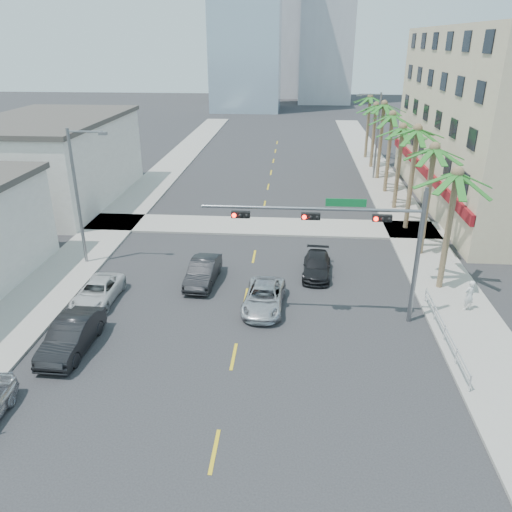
{
  "coord_description": "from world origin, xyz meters",
  "views": [
    {
      "loc": [
        2.6,
        -15.79,
        13.92
      ],
      "look_at": [
        0.75,
        8.09,
        3.5
      ],
      "focal_mm": 35.0,
      "sensor_mm": 36.0,
      "label": 1
    }
  ],
  "objects": [
    {
      "name": "palm_tree_3",
      "position": [
        11.6,
        27.6,
        7.08
      ],
      "size": [
        4.8,
        4.8,
        7.8
      ],
      "color": "brown",
      "rests_on": "ground"
    },
    {
      "name": "car_lane_right",
      "position": [
        4.24,
        13.42,
        0.62
      ],
      "size": [
        2.01,
        4.38,
        1.24
      ],
      "primitive_type": "imported",
      "rotation": [
        0.0,
        0.0,
        -0.06
      ],
      "color": "black",
      "rests_on": "ground"
    },
    {
      "name": "sidewalk_right",
      "position": [
        12.0,
        20.0,
        0.07
      ],
      "size": [
        4.0,
        120.0,
        0.15
      ],
      "primitive_type": "cube",
      "color": "gray",
      "rests_on": "ground"
    },
    {
      "name": "palm_tree_0",
      "position": [
        11.6,
        12.0,
        7.08
      ],
      "size": [
        4.8,
        4.8,
        7.8
      ],
      "color": "brown",
      "rests_on": "ground"
    },
    {
      "name": "palm_tree_7",
      "position": [
        11.6,
        48.4,
        7.43
      ],
      "size": [
        4.8,
        4.8,
        8.16
      ],
      "color": "brown",
      "rests_on": "ground"
    },
    {
      "name": "palm_tree_5",
      "position": [
        11.6,
        38.0,
        7.78
      ],
      "size": [
        4.8,
        4.8,
        8.52
      ],
      "color": "brown",
      "rests_on": "ground"
    },
    {
      "name": "palm_tree_4",
      "position": [
        11.6,
        32.8,
        7.43
      ],
      "size": [
        4.8,
        4.8,
        8.16
      ],
      "color": "brown",
      "rests_on": "ground"
    },
    {
      "name": "car_lane_left",
      "position": [
        -2.82,
        11.74,
        0.74
      ],
      "size": [
        1.8,
        4.55,
        1.47
      ],
      "primitive_type": "imported",
      "rotation": [
        0.0,
        0.0,
        -0.05
      ],
      "color": "black",
      "rests_on": "ground"
    },
    {
      "name": "palm_tree_2",
      "position": [
        11.6,
        22.4,
        7.78
      ],
      "size": [
        4.8,
        4.8,
        8.52
      ],
      "color": "brown",
      "rests_on": "ground"
    },
    {
      "name": "car_parked_far",
      "position": [
        -8.42,
        8.84,
        0.62
      ],
      "size": [
        2.12,
        4.47,
        1.23
      ],
      "primitive_type": "imported",
      "rotation": [
        0.0,
        0.0,
        -0.02
      ],
      "color": "silver",
      "rests_on": "ground"
    },
    {
      "name": "car_lane_center",
      "position": [
        1.14,
        8.86,
        0.65
      ],
      "size": [
        2.41,
        4.79,
        1.3
      ],
      "primitive_type": "imported",
      "rotation": [
        0.0,
        0.0,
        -0.05
      ],
      "color": "silver",
      "rests_on": "ground"
    },
    {
      "name": "car_parked_mid",
      "position": [
        -7.88,
        3.99,
        0.78
      ],
      "size": [
        1.78,
        4.8,
        1.57
      ],
      "primitive_type": "imported",
      "rotation": [
        0.0,
        0.0,
        -0.03
      ],
      "color": "black",
      "rests_on": "ground"
    },
    {
      "name": "streetlight_right",
      "position": [
        11.0,
        38.0,
        5.06
      ],
      "size": [
        2.55,
        0.25,
        9.0
      ],
      "color": "slate",
      "rests_on": "ground"
    },
    {
      "name": "sidewalk_left",
      "position": [
        -12.0,
        20.0,
        0.07
      ],
      "size": [
        4.0,
        120.0,
        0.15
      ],
      "primitive_type": "cube",
      "color": "gray",
      "rests_on": "ground"
    },
    {
      "name": "tower_far_center",
      "position": [
        -3.0,
        125.0,
        21.0
      ],
      "size": [
        16.0,
        16.0,
        42.0
      ],
      "primitive_type": "cube",
      "color": "#ADADB2",
      "rests_on": "ground"
    },
    {
      "name": "pedestrian",
      "position": [
        12.4,
        9.24,
        1.04
      ],
      "size": [
        0.77,
        0.66,
        1.78
      ],
      "primitive_type": "imported",
      "rotation": [
        0.0,
        0.0,
        3.59
      ],
      "color": "silver",
      "rests_on": "sidewalk_right"
    },
    {
      "name": "guardrail",
      "position": [
        10.3,
        6.0,
        0.67
      ],
      "size": [
        0.08,
        8.08,
        1.0
      ],
      "color": "silver",
      "rests_on": "ground"
    },
    {
      "name": "streetlight_left",
      "position": [
        -11.0,
        14.0,
        5.06
      ],
      "size": [
        2.55,
        0.25,
        9.0
      ],
      "color": "slate",
      "rests_on": "ground"
    },
    {
      "name": "building_left_far",
      "position": [
        -19.5,
        28.0,
        3.6
      ],
      "size": [
        11.0,
        18.0,
        7.2
      ],
      "primitive_type": "cube",
      "color": "beige",
      "rests_on": "ground"
    },
    {
      "name": "ground",
      "position": [
        0.0,
        0.0,
        0.0
      ],
      "size": [
        260.0,
        260.0,
        0.0
      ],
      "primitive_type": "plane",
      "color": "#262628",
      "rests_on": "ground"
    },
    {
      "name": "sidewalk_cross",
      "position": [
        0.0,
        22.0,
        0.07
      ],
      "size": [
        80.0,
        4.0,
        0.15
      ],
      "primitive_type": "cube",
      "color": "gray",
      "rests_on": "ground"
    },
    {
      "name": "palm_tree_1",
      "position": [
        11.6,
        17.2,
        7.43
      ],
      "size": [
        4.8,
        4.8,
        8.16
      ],
      "color": "brown",
      "rests_on": "ground"
    },
    {
      "name": "palm_tree_6",
      "position": [
        11.6,
        43.2,
        7.08
      ],
      "size": [
        4.8,
        4.8,
        7.8
      ],
      "color": "brown",
      "rests_on": "ground"
    },
    {
      "name": "traffic_signal_mast",
      "position": [
        5.78,
        7.95,
        5.06
      ],
      "size": [
        11.12,
        0.54,
        7.2
      ],
      "color": "slate",
      "rests_on": "ground"
    }
  ]
}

